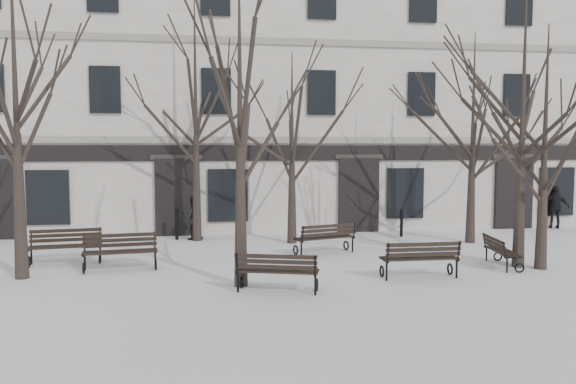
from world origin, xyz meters
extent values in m
plane|color=white|center=(0.00, 0.00, 0.00)|extent=(100.00, 100.00, 0.00)
cube|color=silver|center=(0.00, 13.00, 5.50)|extent=(40.00, 10.00, 11.00)
cube|color=gray|center=(0.00, 7.97, 3.60)|extent=(40.00, 0.12, 0.25)
cube|color=gray|center=(0.00, 7.97, 7.30)|extent=(40.00, 0.12, 0.25)
cube|color=black|center=(0.00, 7.96, 3.10)|extent=(40.00, 0.10, 0.60)
cube|color=black|center=(-8.10, 7.95, 1.50)|extent=(1.50, 0.14, 2.00)
cube|color=black|center=(-3.50, 7.94, 1.45)|extent=(1.60, 0.22, 2.90)
cube|color=#2D2B28|center=(-3.50, 7.90, 2.95)|extent=(1.90, 0.08, 0.18)
cube|color=black|center=(-1.60, 7.95, 1.50)|extent=(1.50, 0.14, 2.00)
cube|color=black|center=(3.50, 7.94, 1.45)|extent=(1.60, 0.22, 2.90)
cube|color=#2D2B28|center=(3.50, 7.90, 2.95)|extent=(1.90, 0.08, 0.18)
cube|color=black|center=(5.40, 7.95, 1.50)|extent=(1.50, 0.14, 2.00)
cube|color=black|center=(10.00, 7.94, 1.45)|extent=(1.60, 0.22, 2.90)
cube|color=#2D2B28|center=(10.00, 7.90, 2.95)|extent=(1.90, 0.08, 0.18)
cube|color=black|center=(11.90, 7.95, 1.50)|extent=(1.50, 0.14, 2.00)
cube|color=black|center=(-6.00, 7.95, 5.40)|extent=(1.10, 0.14, 1.70)
cube|color=black|center=(-2.00, 7.95, 5.40)|extent=(1.10, 0.14, 1.70)
cube|color=black|center=(2.00, 7.95, 5.40)|extent=(1.10, 0.14, 1.70)
cube|color=black|center=(6.00, 7.95, 5.40)|extent=(1.10, 0.14, 1.70)
cube|color=black|center=(6.00, 7.95, 9.00)|extent=(1.10, 0.14, 1.70)
cube|color=black|center=(10.00, 7.95, 5.40)|extent=(1.10, 0.14, 1.70)
cube|color=black|center=(10.00, 7.95, 9.00)|extent=(1.10, 0.14, 1.70)
cone|color=black|center=(-7.01, 1.42, 1.83)|extent=(0.34, 0.34, 3.66)
cone|color=black|center=(-1.56, -0.11, 1.58)|extent=(0.34, 0.34, 3.17)
cone|color=black|center=(6.18, 0.97, 1.64)|extent=(0.34, 0.34, 3.27)
cone|color=black|center=(6.65, 0.64, 1.38)|extent=(0.34, 0.34, 2.76)
cone|color=black|center=(-2.74, 6.68, 1.87)|extent=(0.34, 0.34, 3.75)
cone|color=black|center=(0.53, 5.72, 1.37)|extent=(0.34, 0.34, 2.75)
cone|color=black|center=(6.70, 4.93, 1.51)|extent=(0.34, 0.34, 3.02)
torus|color=black|center=(-7.25, 2.78, 0.15)|extent=(0.10, 0.32, 0.32)
cylinder|color=black|center=(-7.30, 3.17, 0.25)|extent=(0.05, 0.05, 0.49)
cube|color=black|center=(-7.28, 2.98, 0.49)|extent=(0.14, 0.60, 0.05)
torus|color=black|center=(-5.41, 3.04, 0.15)|extent=(0.10, 0.32, 0.32)
cylinder|color=black|center=(-5.47, 3.43, 0.25)|extent=(0.05, 0.05, 0.49)
cube|color=black|center=(-5.44, 3.23, 0.49)|extent=(0.14, 0.60, 0.05)
cube|color=black|center=(-6.32, 2.87, 0.51)|extent=(1.96, 0.37, 0.04)
cube|color=black|center=(-6.35, 3.02, 0.51)|extent=(1.96, 0.37, 0.04)
cube|color=black|center=(-6.37, 3.17, 0.51)|extent=(1.96, 0.37, 0.04)
cube|color=black|center=(-6.39, 3.32, 0.51)|extent=(1.96, 0.37, 0.04)
cube|color=black|center=(-6.39, 3.37, 0.65)|extent=(1.95, 0.31, 0.10)
cube|color=black|center=(-6.40, 3.39, 0.79)|extent=(1.95, 0.31, 0.10)
cube|color=black|center=(-6.40, 3.41, 0.92)|extent=(1.95, 0.31, 0.10)
cylinder|color=black|center=(-7.31, 3.26, 0.71)|extent=(0.06, 0.16, 0.54)
cylinder|color=black|center=(-5.48, 3.52, 0.71)|extent=(0.06, 0.16, 0.54)
torus|color=black|center=(0.14, -0.85, 0.15)|extent=(0.13, 0.31, 0.30)
cylinder|color=black|center=(0.04, -1.21, 0.23)|extent=(0.05, 0.05, 0.47)
cube|color=black|center=(0.09, -1.03, 0.47)|extent=(0.21, 0.57, 0.05)
torus|color=black|center=(-1.56, -0.36, 0.15)|extent=(0.13, 0.31, 0.30)
cylinder|color=black|center=(-1.67, -0.72, 0.23)|extent=(0.05, 0.05, 0.47)
cube|color=black|center=(-1.61, -0.54, 0.47)|extent=(0.21, 0.57, 0.05)
cube|color=black|center=(-0.70, -0.57, 0.49)|extent=(1.83, 0.61, 0.04)
cube|color=black|center=(-0.74, -0.71, 0.49)|extent=(1.83, 0.61, 0.04)
cube|color=black|center=(-0.78, -0.85, 0.49)|extent=(1.83, 0.61, 0.04)
cube|color=black|center=(-0.82, -0.99, 0.49)|extent=(1.83, 0.61, 0.04)
cube|color=black|center=(-0.83, -1.03, 0.63)|extent=(1.81, 0.56, 0.09)
cube|color=black|center=(-0.84, -1.05, 0.75)|extent=(1.81, 0.56, 0.09)
cube|color=black|center=(-0.84, -1.07, 0.88)|extent=(1.81, 0.56, 0.09)
cylinder|color=black|center=(0.01, -1.29, 0.68)|extent=(0.08, 0.16, 0.52)
cylinder|color=black|center=(-1.69, -0.80, 0.68)|extent=(0.08, 0.16, 0.52)
torus|color=black|center=(3.89, 0.29, 0.15)|extent=(0.06, 0.31, 0.31)
cylinder|color=black|center=(3.89, -0.10, 0.24)|extent=(0.05, 0.05, 0.49)
cube|color=black|center=(3.89, 0.10, 0.49)|extent=(0.06, 0.59, 0.05)
torus|color=black|center=(2.05, 0.29, 0.15)|extent=(0.06, 0.31, 0.31)
cylinder|color=black|center=(2.05, -0.10, 0.24)|extent=(0.05, 0.05, 0.49)
cube|color=black|center=(2.05, 0.09, 0.49)|extent=(0.06, 0.59, 0.05)
cube|color=black|center=(2.97, 0.33, 0.51)|extent=(1.95, 0.10, 0.04)
cube|color=black|center=(2.97, 0.18, 0.51)|extent=(1.95, 0.10, 0.04)
cube|color=black|center=(2.97, 0.03, 0.51)|extent=(1.95, 0.10, 0.04)
cube|color=black|center=(2.97, -0.12, 0.51)|extent=(1.95, 0.10, 0.04)
cube|color=black|center=(2.97, -0.17, 0.65)|extent=(1.95, 0.05, 0.10)
cube|color=black|center=(2.97, -0.19, 0.78)|extent=(1.95, 0.05, 0.10)
cube|color=black|center=(2.97, -0.21, 0.91)|extent=(1.95, 0.05, 0.10)
cylinder|color=black|center=(3.89, -0.18, 0.70)|extent=(0.04, 0.15, 0.54)
cylinder|color=black|center=(2.05, -0.19, 0.70)|extent=(0.04, 0.15, 0.54)
torus|color=black|center=(-5.58, 1.73, 0.15)|extent=(0.09, 0.32, 0.31)
cylinder|color=black|center=(-5.63, 2.12, 0.24)|extent=(0.05, 0.05, 0.49)
cube|color=black|center=(-5.60, 1.92, 0.49)|extent=(0.13, 0.60, 0.05)
torus|color=black|center=(-3.75, 1.96, 0.15)|extent=(0.09, 0.32, 0.31)
cylinder|color=black|center=(-3.80, 2.35, 0.24)|extent=(0.05, 0.05, 0.49)
cube|color=black|center=(-3.77, 2.16, 0.49)|extent=(0.13, 0.60, 0.05)
cube|color=black|center=(-4.66, 1.80, 0.51)|extent=(1.95, 0.35, 0.04)
cube|color=black|center=(-4.68, 1.95, 0.51)|extent=(1.95, 0.35, 0.04)
cube|color=black|center=(-4.70, 2.10, 0.51)|extent=(1.95, 0.35, 0.04)
cube|color=black|center=(-4.72, 2.25, 0.51)|extent=(1.95, 0.35, 0.04)
cube|color=black|center=(-4.72, 2.30, 0.65)|extent=(1.94, 0.29, 0.10)
cube|color=black|center=(-4.72, 2.32, 0.78)|extent=(1.94, 0.29, 0.10)
cube|color=black|center=(-4.73, 2.34, 0.91)|extent=(1.94, 0.29, 0.10)
cylinder|color=black|center=(-5.64, 2.20, 0.70)|extent=(0.06, 0.16, 0.54)
cylinder|color=black|center=(-3.81, 2.44, 0.70)|extent=(0.06, 0.16, 0.54)
torus|color=black|center=(2.07, 4.12, 0.15)|extent=(0.15, 0.31, 0.31)
cylinder|color=black|center=(2.19, 3.75, 0.24)|extent=(0.05, 0.05, 0.48)
cube|color=black|center=(2.13, 3.94, 0.48)|extent=(0.23, 0.58, 0.05)
torus|color=black|center=(0.33, 3.56, 0.15)|extent=(0.15, 0.31, 0.31)
cylinder|color=black|center=(0.45, 3.19, 0.24)|extent=(0.05, 0.05, 0.48)
cube|color=black|center=(0.39, 3.37, 0.48)|extent=(0.23, 0.58, 0.05)
cube|color=black|center=(1.18, 3.88, 0.51)|extent=(1.87, 0.69, 0.04)
cube|color=black|center=(1.23, 3.74, 0.51)|extent=(1.87, 0.69, 0.04)
cube|color=black|center=(1.28, 3.59, 0.51)|extent=(1.87, 0.69, 0.04)
cube|color=black|center=(1.32, 3.45, 0.51)|extent=(1.87, 0.69, 0.04)
cube|color=black|center=(1.34, 3.41, 0.65)|extent=(1.85, 0.63, 0.10)
cube|color=black|center=(1.34, 3.39, 0.77)|extent=(1.85, 0.63, 0.10)
cube|color=black|center=(1.35, 3.37, 0.90)|extent=(1.85, 0.63, 0.10)
cylinder|color=black|center=(2.21, 3.67, 0.70)|extent=(0.09, 0.16, 0.53)
cylinder|color=black|center=(0.47, 3.11, 0.70)|extent=(0.09, 0.16, 0.53)
torus|color=black|center=(5.81, 0.27, 0.13)|extent=(0.27, 0.08, 0.27)
cylinder|color=black|center=(5.48, 0.31, 0.21)|extent=(0.05, 0.05, 0.42)
cube|color=black|center=(5.65, 0.29, 0.42)|extent=(0.51, 0.12, 0.05)
torus|color=black|center=(6.04, 1.82, 0.13)|extent=(0.27, 0.08, 0.27)
cylinder|color=black|center=(5.71, 1.87, 0.21)|extent=(0.05, 0.05, 0.42)
cube|color=black|center=(5.88, 1.84, 0.42)|extent=(0.51, 0.12, 0.05)
cube|color=black|center=(5.96, 1.04, 0.43)|extent=(0.33, 1.65, 0.03)
cube|color=black|center=(5.84, 1.06, 0.43)|extent=(0.33, 1.65, 0.03)
cube|color=black|center=(5.71, 1.07, 0.43)|extent=(0.33, 1.65, 0.03)
cube|color=black|center=(5.58, 1.09, 0.43)|extent=(0.33, 1.65, 0.03)
cube|color=black|center=(5.54, 1.10, 0.55)|extent=(0.28, 1.65, 0.08)
cube|color=black|center=(5.52, 1.10, 0.66)|extent=(0.28, 1.65, 0.08)
cube|color=black|center=(5.51, 1.10, 0.77)|extent=(0.28, 1.65, 0.08)
cylinder|color=black|center=(5.41, 0.33, 0.60)|extent=(0.14, 0.06, 0.46)
cylinder|color=black|center=(5.64, 1.88, 0.60)|extent=(0.14, 0.06, 0.46)
cylinder|color=black|center=(-3.47, 6.98, 0.52)|extent=(0.13, 0.13, 1.05)
sphere|color=black|center=(-3.47, 6.98, 1.07)|extent=(0.15, 0.15, 0.15)
cylinder|color=black|center=(4.78, 6.56, 0.47)|extent=(0.11, 0.11, 0.94)
sphere|color=black|center=(4.78, 6.56, 0.96)|extent=(0.13, 0.13, 0.13)
imported|color=black|center=(-2.89, 6.92, 0.00)|extent=(0.86, 0.73, 1.56)
imported|color=black|center=(11.73, 7.69, 0.00)|extent=(1.11, 0.82, 1.75)
camera|label=1|loc=(-2.29, -13.35, 3.30)|focal=35.00mm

